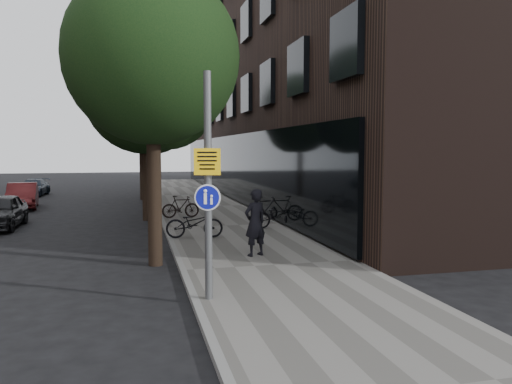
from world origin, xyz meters
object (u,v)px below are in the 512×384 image
object	(u,v)px
signpost	(208,186)
parked_car_near	(0,211)
pedestrian	(255,222)
parked_bike_facade_near	(277,215)

from	to	relation	value
signpost	parked_car_near	bearing A→B (deg)	135.95
pedestrian	parked_car_near	world-z (taller)	pedestrian
signpost	parked_bike_facade_near	world-z (taller)	signpost
parked_bike_facade_near	parked_car_near	xyz separation A→B (m)	(-10.10, 3.07, 0.06)
signpost	pedestrian	world-z (taller)	signpost
parked_car_near	pedestrian	bearing A→B (deg)	-42.96
signpost	parked_bike_facade_near	distance (m)	9.14
parked_bike_facade_near	parked_car_near	size ratio (longest dim) A/B	0.47
pedestrian	parked_bike_facade_near	size ratio (longest dim) A/B	1.03
pedestrian	parked_car_near	distance (m)	11.18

